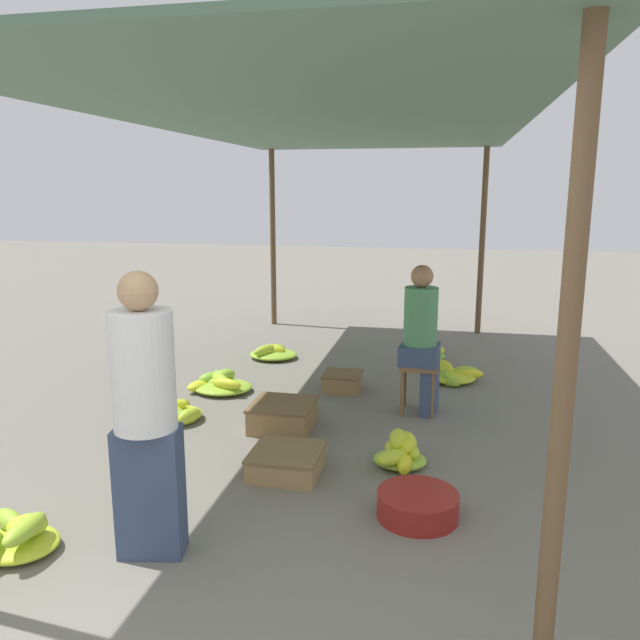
{
  "coord_description": "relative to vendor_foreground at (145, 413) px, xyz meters",
  "views": [
    {
      "loc": [
        1.08,
        -2.02,
        2.01
      ],
      "look_at": [
        0.0,
        3.15,
        0.9
      ],
      "focal_mm": 35.0,
      "sensor_mm": 36.0,
      "label": 1
    }
  ],
  "objects": [
    {
      "name": "basin_black",
      "position": [
        1.44,
        0.69,
        -0.75
      ],
      "size": [
        0.51,
        0.51,
        0.16
      ],
      "color": "maroon",
      "rests_on": "ground"
    },
    {
      "name": "banana_pile_left_2",
      "position": [
        -0.67,
        2.81,
        -0.76
      ],
      "size": [
        0.66,
        0.56,
        0.19
      ],
      "color": "yellow",
      "rests_on": "ground"
    },
    {
      "name": "banana_pile_right_2",
      "position": [
        1.38,
        4.45,
        -0.74
      ],
      "size": [
        0.43,
        0.48,
        0.24
      ],
      "color": "yellow",
      "rests_on": "ground"
    },
    {
      "name": "banana_pile_left_0",
      "position": [
        -0.51,
        4.12,
        -0.76
      ],
      "size": [
        0.57,
        0.54,
        0.19
      ],
      "color": "#AECA2D",
      "rests_on": "ground"
    },
    {
      "name": "canopy_post_back_left",
      "position": [
        -1.02,
        6.04,
        0.46
      ],
      "size": [
        0.08,
        0.08,
        2.58
      ],
      "primitive_type": "cylinder",
      "color": "brown",
      "rests_on": "ground"
    },
    {
      "name": "banana_pile_right_1",
      "position": [
        1.67,
        3.63,
        -0.76
      ],
      "size": [
        0.62,
        0.58,
        0.22
      ],
      "color": "#9AC231",
      "rests_on": "ground"
    },
    {
      "name": "banana_pile_right_0",
      "position": [
        1.28,
        1.42,
        -0.73
      ],
      "size": [
        0.39,
        0.55,
        0.27
      ],
      "color": "yellow",
      "rests_on": "ground"
    },
    {
      "name": "stool",
      "position": [
        1.34,
        2.59,
        -0.46
      ],
      "size": [
        0.34,
        0.34,
        0.46
      ],
      "color": "brown",
      "rests_on": "ground"
    },
    {
      "name": "crate_mid",
      "position": [
        0.48,
        1.12,
        -0.74
      ],
      "size": [
        0.5,
        0.5,
        0.18
      ],
      "color": "#9E7A4C",
      "rests_on": "ground"
    },
    {
      "name": "canopy_post_front_right",
      "position": [
        2.0,
        -0.6,
        0.46
      ],
      "size": [
        0.08,
        0.08,
        2.58
      ],
      "primitive_type": "cylinder",
      "color": "brown",
      "rests_on": "ground"
    },
    {
      "name": "canopy_post_back_right",
      "position": [
        2.0,
        6.04,
        0.46
      ],
      "size": [
        0.08,
        0.08,
        2.58
      ],
      "primitive_type": "cylinder",
      "color": "brown",
      "rests_on": "ground"
    },
    {
      "name": "crate_far",
      "position": [
        0.55,
        3.09,
        -0.74
      ],
      "size": [
        0.38,
        0.38,
        0.18
      ],
      "color": "olive",
      "rests_on": "ground"
    },
    {
      "name": "banana_pile_left_3",
      "position": [
        -0.74,
        1.96,
        -0.76
      ],
      "size": [
        0.48,
        0.55,
        0.19
      ],
      "color": "#AECA2D",
      "rests_on": "ground"
    },
    {
      "name": "vendor_foreground",
      "position": [
        0.0,
        0.0,
        0.0
      ],
      "size": [
        0.39,
        0.39,
        1.6
      ],
      "color": "#384766",
      "rests_on": "ground"
    },
    {
      "name": "crate_near",
      "position": [
        0.23,
        1.97,
        -0.72
      ],
      "size": [
        0.53,
        0.53,
        0.23
      ],
      "color": "olive",
      "rests_on": "ground"
    },
    {
      "name": "banana_pile_left_1",
      "position": [
        -0.75,
        -0.16,
        -0.74
      ],
      "size": [
        0.5,
        0.47,
        0.24
      ],
      "color": "#BFD12A",
      "rests_on": "ground"
    },
    {
      "name": "canopy_tarp",
      "position": [
        0.49,
        2.72,
        1.77
      ],
      "size": [
        3.42,
        7.04,
        0.04
      ],
      "primitive_type": "cube",
      "color": "#567A60",
      "rests_on": "canopy_post_front_left"
    },
    {
      "name": "vendor_seated",
      "position": [
        1.36,
        2.6,
        -0.12
      ],
      "size": [
        0.37,
        0.37,
        1.36
      ],
      "color": "#384766",
      "rests_on": "ground"
    }
  ]
}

